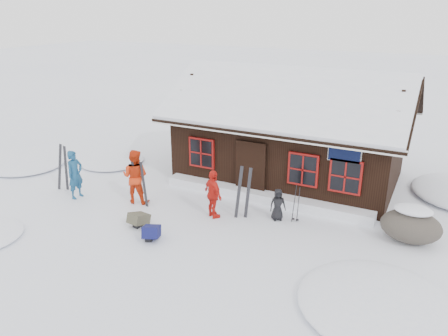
# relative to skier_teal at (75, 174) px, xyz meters

# --- Properties ---
(ground) EXTENTS (120.00, 120.00, 0.00)m
(ground) POSITION_rel_skier_teal_xyz_m (4.60, 0.48, -0.88)
(ground) COLOR white
(ground) RESTS_ON ground
(mountain_hut) EXTENTS (8.90, 6.09, 4.42)m
(mountain_hut) POSITION_rel_skier_teal_xyz_m (6.10, 5.46, 0.70)
(mountain_hut) COLOR black
(mountain_hut) RESTS_ON ground
(snow_drift) EXTENTS (7.60, 0.60, 0.35)m
(snow_drift) POSITION_rel_skier_teal_xyz_m (6.10, 2.73, -0.70)
(snow_drift) COLOR white
(snow_drift) RESTS_ON ground
(snow_mounds) EXTENTS (20.60, 13.20, 0.48)m
(snow_mounds) POSITION_rel_skier_teal_xyz_m (6.25, 2.35, -0.88)
(snow_mounds) COLOR white
(snow_mounds) RESTS_ON ground
(skier_teal) EXTENTS (0.45, 0.66, 1.76)m
(skier_teal) POSITION_rel_skier_teal_xyz_m (0.00, 0.00, 0.00)
(skier_teal) COLOR navy
(skier_teal) RESTS_ON ground
(skier_orange_left) EXTENTS (1.06, 0.91, 1.92)m
(skier_orange_left) POSITION_rel_skier_teal_xyz_m (2.14, 0.66, 0.08)
(skier_orange_left) COLOR red
(skier_orange_left) RESTS_ON ground
(skier_orange_right) EXTENTS (1.01, 0.84, 1.62)m
(skier_orange_right) POSITION_rel_skier_teal_xyz_m (5.11, 0.83, -0.07)
(skier_orange_right) COLOR red
(skier_orange_right) RESTS_ON ground
(skier_crouched) EXTENTS (0.62, 0.57, 1.06)m
(skier_crouched) POSITION_rel_skier_teal_xyz_m (7.02, 1.61, -0.35)
(skier_crouched) COLOR black
(skier_crouched) RESTS_ON ground
(boulder) EXTENTS (1.71, 1.28, 1.00)m
(boulder) POSITION_rel_skier_teal_xyz_m (10.95, 2.08, -0.37)
(boulder) COLOR #504940
(boulder) RESTS_ON ground
(ski_pair_left) EXTENTS (0.66, 0.17, 1.83)m
(ski_pair_left) POSITION_rel_skier_teal_xyz_m (-0.90, 0.29, -0.01)
(ski_pair_left) COLOR black
(ski_pair_left) RESTS_ON ground
(ski_pair_mid) EXTENTS (0.59, 0.15, 1.60)m
(ski_pair_mid) POSITION_rel_skier_teal_xyz_m (2.44, 0.55, -0.12)
(ski_pair_mid) COLOR black
(ski_pair_mid) RESTS_ON ground
(ski_pair_right) EXTENTS (0.56, 0.20, 1.82)m
(ski_pair_right) POSITION_rel_skier_teal_xyz_m (5.99, 1.22, -0.02)
(ski_pair_right) COLOR black
(ski_pair_right) RESTS_ON ground
(ski_poles) EXTENTS (0.23, 0.11, 1.28)m
(ski_poles) POSITION_rel_skier_teal_xyz_m (7.59, 1.73, -0.28)
(ski_poles) COLOR black
(ski_poles) RESTS_ON ground
(backpack_blue) EXTENTS (0.67, 0.75, 0.33)m
(backpack_blue) POSITION_rel_skier_teal_xyz_m (4.17, -1.27, -0.71)
(backpack_blue) COLOR #11134A
(backpack_blue) RESTS_ON ground
(backpack_olive) EXTENTS (0.52, 0.65, 0.33)m
(backpack_olive) POSITION_rel_skier_teal_xyz_m (3.32, -0.76, -0.71)
(backpack_olive) COLOR #474433
(backpack_olive) RESTS_ON ground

